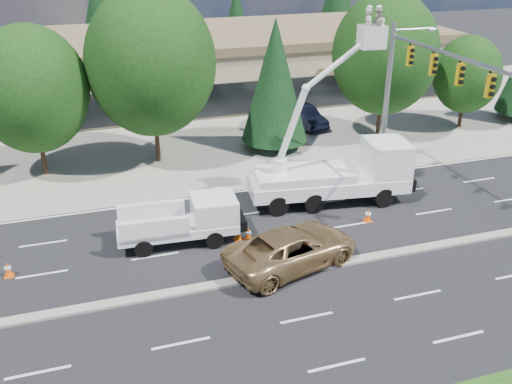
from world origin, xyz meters
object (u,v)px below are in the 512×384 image
object	(u,v)px
bucket_truck	(342,164)
minivan	(292,248)
utility_pickup	(186,224)
signal_mast	(409,84)

from	to	relation	value
bucket_truck	minivan	xyz separation A→B (m)	(-4.93, -5.45, -1.31)
bucket_truck	minivan	world-z (taller)	bucket_truck
utility_pickup	bucket_truck	bearing A→B (deg)	15.46
utility_pickup	minivan	size ratio (longest dim) A/B	0.93
utility_pickup	minivan	distance (m)	5.44
signal_mast	bucket_truck	distance (m)	5.86
signal_mast	utility_pickup	size ratio (longest dim) A/B	1.74
signal_mast	utility_pickup	xyz separation A→B (m)	(-13.31, -2.87, -5.15)
bucket_truck	minivan	distance (m)	7.46
signal_mast	minivan	world-z (taller)	signal_mast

